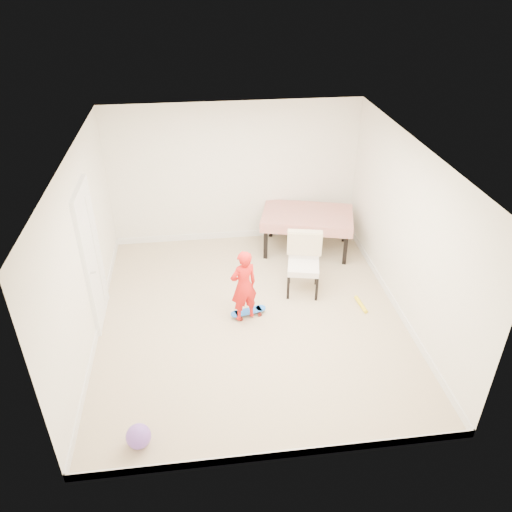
{
  "coord_description": "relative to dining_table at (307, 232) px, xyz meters",
  "views": [
    {
      "loc": [
        -0.68,
        -5.92,
        4.72
      ],
      "look_at": [
        0.1,
        0.2,
        0.95
      ],
      "focal_mm": 35.0,
      "sensor_mm": 36.0,
      "label": 1
    }
  ],
  "objects": [
    {
      "name": "baseboard_left",
      "position": [
        -3.48,
        -1.87,
        -0.31
      ],
      "size": [
        0.02,
        5.0,
        0.12
      ],
      "primitive_type": "cube",
      "color": "white",
      "rests_on": "ground"
    },
    {
      "name": "wall_back",
      "position": [
        -1.24,
        0.61,
        0.93
      ],
      "size": [
        4.5,
        0.04,
        2.6
      ],
      "primitive_type": "cube",
      "color": "white",
      "rests_on": "ground"
    },
    {
      "name": "dining_table",
      "position": [
        0.0,
        0.0,
        0.0
      ],
      "size": [
        1.79,
        1.38,
        0.75
      ],
      "primitive_type": null,
      "rotation": [
        0.0,
        0.0,
        -0.26
      ],
      "color": "red",
      "rests_on": "ground"
    },
    {
      "name": "child",
      "position": [
        -1.35,
        -1.9,
        0.2
      ],
      "size": [
        0.49,
        0.4,
        1.14
      ],
      "primitive_type": "imported",
      "rotation": [
        0.0,
        0.0,
        3.51
      ],
      "color": "red",
      "rests_on": "ground"
    },
    {
      "name": "ceiling",
      "position": [
        -1.24,
        -1.87,
        2.21
      ],
      "size": [
        4.5,
        5.0,
        0.04
      ],
      "primitive_type": "cube",
      "color": "white",
      "rests_on": "wall_back"
    },
    {
      "name": "dining_chair",
      "position": [
        -0.34,
        -1.31,
        0.13
      ],
      "size": [
        0.67,
        0.73,
        1.0
      ],
      "primitive_type": null,
      "rotation": [
        0.0,
        0.0,
        -0.22
      ],
      "color": "white",
      "rests_on": "ground"
    },
    {
      "name": "wall_front",
      "position": [
        -1.24,
        -4.35,
        0.93
      ],
      "size": [
        4.5,
        0.04,
        2.6
      ],
      "primitive_type": "cube",
      "color": "white",
      "rests_on": "ground"
    },
    {
      "name": "baseboard_right",
      "position": [
        1.0,
        -1.87,
        -0.31
      ],
      "size": [
        0.02,
        5.0,
        0.12
      ],
      "primitive_type": "cube",
      "color": "white",
      "rests_on": "ground"
    },
    {
      "name": "foam_toy",
      "position": [
        0.49,
        -1.82,
        -0.34
      ],
      "size": [
        0.1,
        0.4,
        0.06
      ],
      "primitive_type": "cylinder",
      "rotation": [
        1.57,
        0.0,
        0.1
      ],
      "color": "yellow",
      "rests_on": "ground"
    },
    {
      "name": "door",
      "position": [
        -3.46,
        -1.57,
        0.65
      ],
      "size": [
        0.11,
        0.94,
        2.11
      ],
      "primitive_type": "cube",
      "color": "white",
      "rests_on": "ground"
    },
    {
      "name": "ground",
      "position": [
        -1.24,
        -1.87,
        -0.37
      ],
      "size": [
        5.0,
        5.0,
        0.0
      ],
      "primitive_type": "plane",
      "color": "tan",
      "rests_on": "ground"
    },
    {
      "name": "wall_right",
      "position": [
        0.99,
        -1.87,
        0.93
      ],
      "size": [
        0.04,
        5.0,
        2.6
      ],
      "primitive_type": "cube",
      "color": "white",
      "rests_on": "ground"
    },
    {
      "name": "skateboard",
      "position": [
        -1.28,
        -1.82,
        -0.33
      ],
      "size": [
        0.59,
        0.33,
        0.08
      ],
      "primitive_type": null,
      "rotation": [
        0.0,
        0.0,
        0.24
      ],
      "color": "blue",
      "rests_on": "ground"
    },
    {
      "name": "balloon",
      "position": [
        -2.75,
        -3.99,
        -0.23
      ],
      "size": [
        0.28,
        0.28,
        0.28
      ],
      "primitive_type": "sphere",
      "color": "#8353C8",
      "rests_on": "ground"
    },
    {
      "name": "baseboard_back",
      "position": [
        -1.24,
        0.62,
        -0.31
      ],
      "size": [
        4.5,
        0.02,
        0.12
      ],
      "primitive_type": "cube",
      "color": "white",
      "rests_on": "ground"
    },
    {
      "name": "baseboard_front",
      "position": [
        -1.24,
        -4.36,
        -0.31
      ],
      "size": [
        4.5,
        0.02,
        0.12
      ],
      "primitive_type": "cube",
      "color": "white",
      "rests_on": "ground"
    },
    {
      "name": "wall_left",
      "position": [
        -3.47,
        -1.87,
        0.93
      ],
      "size": [
        0.04,
        5.0,
        2.6
      ],
      "primitive_type": "cube",
      "color": "white",
      "rests_on": "ground"
    }
  ]
}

